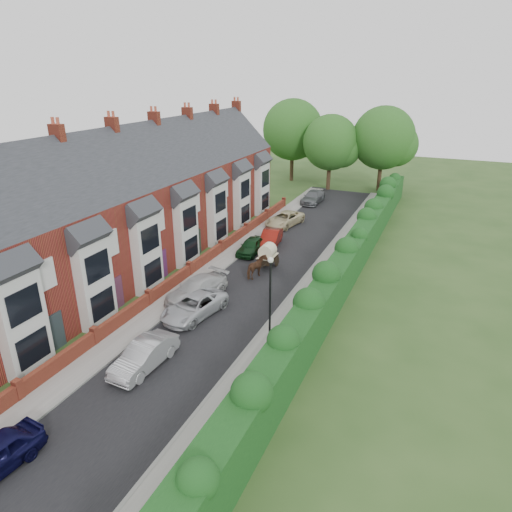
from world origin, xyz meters
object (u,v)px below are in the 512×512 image
at_px(lamppost, 270,290).
at_px(car_grey, 313,197).
at_px(car_silver_b, 194,306).
at_px(horse_cart, 268,254).
at_px(car_silver_a, 144,355).
at_px(car_red, 271,238).
at_px(car_white, 197,289).
at_px(car_beige, 285,219).
at_px(car_green, 252,246).
at_px(horse, 257,268).

relative_size(lamppost, car_grey, 1.10).
xyz_separation_m(car_silver_b, horse_cart, (1.33, 8.69, 0.46)).
relative_size(car_silver_a, car_red, 1.02).
xyz_separation_m(car_white, car_red, (0.80, 11.20, -0.03)).
relative_size(car_beige, car_grey, 1.02).
bearing_deg(car_silver_b, car_silver_a, -75.90).
height_order(car_silver_b, horse_cart, horse_cart).
distance_m(car_silver_b, car_beige, 18.92).
height_order(car_white, car_beige, car_white).
bearing_deg(car_beige, car_green, -78.51).
relative_size(lamppost, car_silver_b, 1.10).
xyz_separation_m(lamppost, car_white, (-6.40, 3.00, -2.59)).
distance_m(car_green, car_red, 2.40).
bearing_deg(horse_cart, car_grey, 96.59).
relative_size(lamppost, horse_cart, 1.91).
height_order(car_beige, horse_cart, horse_cart).
relative_size(car_white, horse_cart, 1.80).
distance_m(car_silver_b, car_grey, 28.01).
distance_m(car_grey, horse, 21.48).
relative_size(car_green, car_red, 0.92).
bearing_deg(lamppost, car_grey, 102.24).
bearing_deg(car_silver_a, horse_cart, 89.08).
bearing_deg(lamppost, car_green, 118.21).
bearing_deg(car_red, horse_cart, -80.82).
bearing_deg(car_beige, car_grey, 100.82).
xyz_separation_m(car_beige, horse_cart, (2.34, -10.20, 0.45)).
xyz_separation_m(lamppost, car_red, (-5.60, 14.20, -2.62)).
height_order(car_beige, car_grey, car_grey).
bearing_deg(car_red, lamppost, -78.17).
xyz_separation_m(car_red, horse, (1.54, -6.56, 0.12)).
bearing_deg(car_green, car_red, 70.41).
height_order(lamppost, car_beige, lamppost).
xyz_separation_m(lamppost, car_silver_b, (-5.39, 1.00, -2.64)).
bearing_deg(car_red, horse, -86.45).
relative_size(car_red, horse_cart, 1.52).
height_order(car_green, horse_cart, horse_cart).
bearing_deg(horse_cart, car_silver_a, -93.77).
relative_size(car_grey, horse_cart, 1.73).
distance_m(lamppost, horse_cart, 10.73).
bearing_deg(car_beige, car_silver_b, -75.43).
bearing_deg(lamppost, car_beige, 107.84).
bearing_deg(car_green, car_grey, 89.39).
xyz_separation_m(car_white, horse, (2.34, 4.64, 0.09)).
bearing_deg(car_red, car_beige, 88.25).
xyz_separation_m(car_silver_a, horse_cart, (0.94, 14.29, 0.42)).
relative_size(car_silver_b, car_grey, 1.00).
xyz_separation_m(car_silver_b, horse, (1.33, 6.64, 0.15)).
relative_size(lamppost, car_red, 1.26).
bearing_deg(horse_cart, horse, -90.00).
bearing_deg(horse, horse_cart, -80.16).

